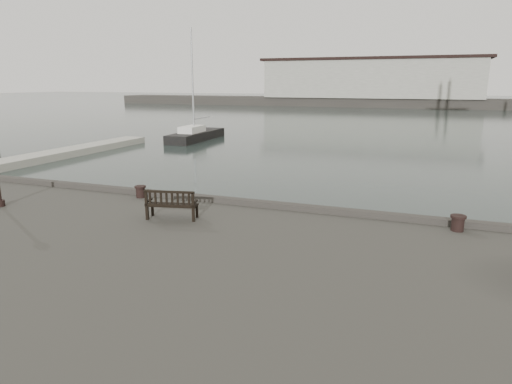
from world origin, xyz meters
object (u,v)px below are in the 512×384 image
bollard_right (458,223)px  bollard_left (140,192)px  yacht_d (196,138)px  bench (172,210)px

bollard_right → bollard_left: bearing=179.5°
bollard_right → yacht_d: bearing=129.7°
bench → bollard_left: 2.90m
bollard_left → yacht_d: (-11.69, 25.83, -1.52)m
bench → yacht_d: bearing=103.7°
bollard_left → yacht_d: bearing=114.4°
bollard_right → yacht_d: 33.70m
bench → yacht_d: 30.98m
bollard_left → yacht_d: size_ratio=0.04×
bollard_left → yacht_d: yacht_d is taller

